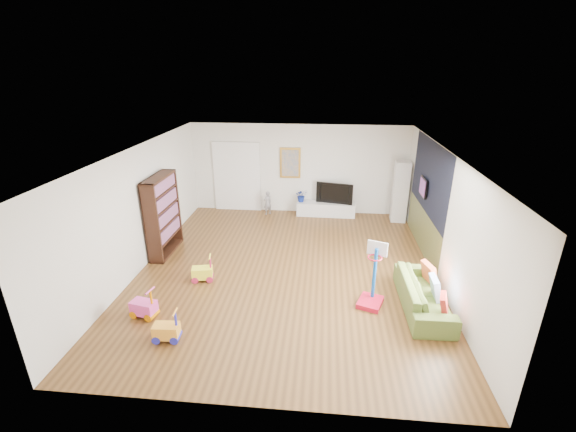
# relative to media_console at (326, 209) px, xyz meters

# --- Properties ---
(floor) EXTENTS (6.50, 7.50, 0.00)m
(floor) POSITION_rel_media_console_xyz_m (-0.86, -3.47, -0.20)
(floor) COLOR brown
(floor) RESTS_ON ground
(ceiling) EXTENTS (6.50, 7.50, 0.00)m
(ceiling) POSITION_rel_media_console_xyz_m (-0.86, -3.47, 2.50)
(ceiling) COLOR white
(ceiling) RESTS_ON ground
(wall_back) EXTENTS (6.50, 0.00, 2.70)m
(wall_back) POSITION_rel_media_console_xyz_m (-0.86, 0.28, 1.15)
(wall_back) COLOR silver
(wall_back) RESTS_ON ground
(wall_front) EXTENTS (6.50, 0.00, 2.70)m
(wall_front) POSITION_rel_media_console_xyz_m (-0.86, -7.22, 1.15)
(wall_front) COLOR silver
(wall_front) RESTS_ON ground
(wall_left) EXTENTS (0.00, 7.50, 2.70)m
(wall_left) POSITION_rel_media_console_xyz_m (-4.11, -3.47, 1.15)
(wall_left) COLOR silver
(wall_left) RESTS_ON ground
(wall_right) EXTENTS (0.00, 7.50, 2.70)m
(wall_right) POSITION_rel_media_console_xyz_m (2.39, -3.47, 1.15)
(wall_right) COLOR silver
(wall_right) RESTS_ON ground
(navy_accent) EXTENTS (0.01, 3.20, 1.70)m
(navy_accent) POSITION_rel_media_console_xyz_m (2.37, -2.07, 1.65)
(navy_accent) COLOR black
(navy_accent) RESTS_ON wall_right
(olive_wainscot) EXTENTS (0.01, 3.20, 1.00)m
(olive_wainscot) POSITION_rel_media_console_xyz_m (2.37, -2.07, 0.30)
(olive_wainscot) COLOR brown
(olive_wainscot) RESTS_ON wall_right
(doorway) EXTENTS (1.45, 0.06, 2.10)m
(doorway) POSITION_rel_media_console_xyz_m (-2.76, 0.24, 0.85)
(doorway) COLOR white
(doorway) RESTS_ON ground
(painting_back) EXTENTS (0.62, 0.06, 0.92)m
(painting_back) POSITION_rel_media_console_xyz_m (-1.11, 0.24, 1.35)
(painting_back) COLOR gold
(painting_back) RESTS_ON wall_back
(artwork_right) EXTENTS (0.04, 0.56, 0.46)m
(artwork_right) POSITION_rel_media_console_xyz_m (2.31, -1.87, 1.35)
(artwork_right) COLOR #7F3F8C
(artwork_right) RESTS_ON wall_right
(media_console) EXTENTS (1.76, 0.46, 0.41)m
(media_console) POSITION_rel_media_console_xyz_m (0.00, 0.00, 0.00)
(media_console) COLOR silver
(media_console) RESTS_ON ground
(tall_cabinet) EXTENTS (0.44, 0.44, 1.78)m
(tall_cabinet) POSITION_rel_media_console_xyz_m (2.12, -0.21, 0.69)
(tall_cabinet) COLOR silver
(tall_cabinet) RESTS_ON ground
(bookshelf) EXTENTS (0.35, 1.32, 1.92)m
(bookshelf) POSITION_rel_media_console_xyz_m (-3.89, -2.83, 0.76)
(bookshelf) COLOR black
(bookshelf) RESTS_ON ground
(sofa) EXTENTS (0.79, 1.97, 0.57)m
(sofa) POSITION_rel_media_console_xyz_m (1.86, -4.63, 0.08)
(sofa) COLOR #566B2A
(sofa) RESTS_ON ground
(basketball_hoop) EXTENTS (0.59, 0.65, 1.26)m
(basketball_hoop) POSITION_rel_media_console_xyz_m (0.88, -4.64, 0.43)
(basketball_hoop) COLOR red
(basketball_hoop) RESTS_ON ground
(ride_on_yellow) EXTENTS (0.47, 0.34, 0.57)m
(ride_on_yellow) POSITION_rel_media_console_xyz_m (-2.60, -4.08, 0.08)
(ride_on_yellow) COLOR #FFFD2F
(ride_on_yellow) RESTS_ON ground
(ride_on_orange) EXTENTS (0.44, 0.29, 0.56)m
(ride_on_orange) POSITION_rel_media_console_xyz_m (-2.62, -6.00, 0.08)
(ride_on_orange) COLOR #FEA831
(ride_on_orange) RESTS_ON ground
(ride_on_pink) EXTENTS (0.49, 0.36, 0.59)m
(ride_on_pink) POSITION_rel_media_console_xyz_m (-3.28, -5.42, 0.09)
(ride_on_pink) COLOR #ED44AA
(ride_on_pink) RESTS_ON ground
(child) EXTENTS (0.32, 0.31, 0.74)m
(child) POSITION_rel_media_console_xyz_m (-1.78, -0.08, 0.16)
(child) COLOR gray
(child) RESTS_ON ground
(tv) EXTENTS (1.10, 0.38, 0.63)m
(tv) POSITION_rel_media_console_xyz_m (0.26, 0.06, 0.52)
(tv) COLOR black
(tv) RESTS_ON media_console
(vase_plant) EXTENTS (0.40, 0.37, 0.39)m
(vase_plant) POSITION_rel_media_console_xyz_m (-0.75, 0.03, 0.40)
(vase_plant) COLOR navy
(vase_plant) RESTS_ON media_console
(pillow_left) EXTENTS (0.19, 0.36, 0.35)m
(pillow_left) POSITION_rel_media_console_xyz_m (2.06, -5.18, 0.25)
(pillow_left) COLOR #B02820
(pillow_left) RESTS_ON sofa
(pillow_center) EXTENTS (0.12, 0.42, 0.42)m
(pillow_center) POSITION_rel_media_console_xyz_m (2.05, -4.65, 0.25)
(pillow_center) COLOR white
(pillow_center) RESTS_ON sofa
(pillow_right) EXTENTS (0.22, 0.42, 0.41)m
(pillow_right) POSITION_rel_media_console_xyz_m (2.06, -4.10, 0.25)
(pillow_right) COLOR #CE4E2E
(pillow_right) RESTS_ON sofa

